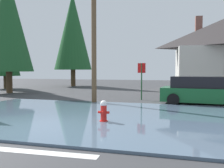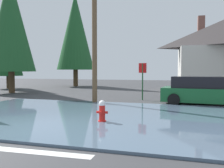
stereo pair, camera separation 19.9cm
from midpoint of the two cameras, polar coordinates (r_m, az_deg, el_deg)
The scene contains 11 objects.
ground_plane at distance 8.62m, azimuth -17.58°, elevation -9.93°, with size 80.00×80.00×0.10m, color #38383A.
flood_puddle at distance 10.20m, azimuth -4.26°, elevation -7.24°, with size 13.55×8.14×0.08m, color #4C6075.
lane_stop_bar at distance 6.43m, azimuth -20.81°, elevation -14.02°, with size 3.75×0.30×0.01m, color silver.
fire_hydrant at distance 8.89m, azimuth -2.56°, elevation -6.41°, with size 0.41×0.35×0.82m.
utility_pole at distance 14.39m, azimuth -4.55°, elevation 12.73°, with size 1.60×0.28×8.19m.
stop_sign_far at distance 15.81m, azimuth 6.39°, elevation 2.28°, with size 0.57×0.33×2.33m.
house at distance 24.16m, azimuth 23.71°, elevation 6.28°, with size 8.86×6.70×6.85m.
parked_car at distance 14.44m, azimuth 19.46°, elevation -1.54°, with size 4.64×2.39×1.54m.
pine_tree_tall_left at distance 29.78m, azimuth -9.11°, elevation 11.72°, with size 4.30×4.30×10.74m.
pine_tree_mid_left at distance 27.63m, azimuth -23.44°, elevation 7.90°, with size 2.91×2.91×7.27m.
pine_tree_short_left at distance 22.62m, azimuth -22.84°, elevation 12.87°, with size 3.93×3.93×9.83m.
Camera 1 is at (4.52, -7.04, 1.88)m, focal length 40.18 mm.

